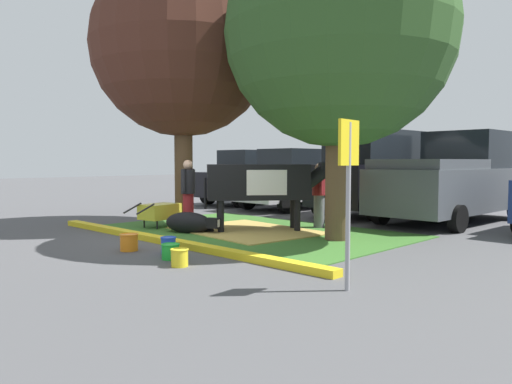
{
  "coord_description": "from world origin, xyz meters",
  "views": [
    {
      "loc": [
        8.36,
        -6.4,
        1.62
      ],
      "look_at": [
        0.38,
        1.74,
        0.9
      ],
      "focal_mm": 34.65,
      "sensor_mm": 36.0,
      "label": 1
    }
  ],
  "objects": [
    {
      "name": "wheelbarrow",
      "position": [
        -1.63,
        0.47,
        0.39
      ],
      "size": [
        0.75,
        1.62,
        0.63
      ],
      "color": "gold",
      "rests_on": "ground"
    },
    {
      "name": "shade_tree_right",
      "position": [
        2.55,
        1.9,
        4.17
      ],
      "size": [
        4.6,
        4.6,
        6.49
      ],
      "color": "brown",
      "rests_on": "ground"
    },
    {
      "name": "suv_black",
      "position": [
        0.56,
        6.75,
        1.27
      ],
      "size": [
        2.27,
        4.67,
        2.52
      ],
      "color": "black",
      "rests_on": "ground"
    },
    {
      "name": "sedan_blue",
      "position": [
        -4.82,
        6.84,
        0.98
      ],
      "size": [
        2.16,
        4.47,
        2.02
      ],
      "color": "black",
      "rests_on": "ground"
    },
    {
      "name": "person_handler",
      "position": [
        -1.04,
        0.86,
        0.88
      ],
      "size": [
        0.34,
        0.49,
        1.64
      ],
      "color": "maroon",
      "rests_on": "ground"
    },
    {
      "name": "grass_island",
      "position": [
        0.43,
        1.54,
        0.01
      ],
      "size": [
        6.89,
        4.41,
        0.02
      ],
      "primitive_type": "cube",
      "color": "#386B28",
      "rests_on": "ground"
    },
    {
      "name": "bucket_yellow",
      "position": [
        2.29,
        -1.88,
        0.14
      ],
      "size": [
        0.28,
        0.28,
        0.28
      ],
      "color": "yellow",
      "rests_on": "ground"
    },
    {
      "name": "person_visitor_near",
      "position": [
        1.16,
        3.11,
        0.84
      ],
      "size": [
        0.42,
        0.39,
        1.56
      ],
      "color": "slate",
      "rests_on": "ground"
    },
    {
      "name": "bucket_green",
      "position": [
        1.72,
        -1.65,
        0.14
      ],
      "size": [
        0.31,
        0.31,
        0.26
      ],
      "color": "green",
      "rests_on": "ground"
    },
    {
      "name": "hay_bedding",
      "position": [
        0.38,
        1.44,
        0.03
      ],
      "size": [
        3.44,
        2.72,
        0.04
      ],
      "primitive_type": "cube",
      "rotation": [
        0.0,
        0.0,
        -0.11
      ],
      "color": "tan",
      "rests_on": "ground"
    },
    {
      "name": "shade_tree_left",
      "position": [
        -1.7,
        1.24,
        4.47
      ],
      "size": [
        4.53,
        4.53,
        6.76
      ],
      "color": "#4C3823",
      "rests_on": "ground"
    },
    {
      "name": "ground_plane",
      "position": [
        0.0,
        0.0,
        0.0
      ],
      "size": [
        80.0,
        80.0,
        0.0
      ],
      "primitive_type": "plane",
      "color": "#4C4C4F"
    },
    {
      "name": "curb_yellow",
      "position": [
        0.43,
        -0.81,
        0.06
      ],
      "size": [
        8.09,
        0.24,
        0.12
      ],
      "primitive_type": "cube",
      "color": "yellow",
      "rests_on": "ground"
    },
    {
      "name": "pickup_truck_maroon",
      "position": [
        2.94,
        6.57,
        1.11
      ],
      "size": [
        2.39,
        5.48,
        2.42
      ],
      "color": "#4C5156",
      "rests_on": "ground"
    },
    {
      "name": "parking_sign",
      "position": [
        4.92,
        -1.27,
        1.5
      ],
      "size": [
        0.07,
        0.44,
        2.12
      ],
      "color": "#99999E",
      "rests_on": "ground"
    },
    {
      "name": "bucket_blue",
      "position": [
        1.28,
        -1.37,
        0.15
      ],
      "size": [
        0.28,
        0.28,
        0.29
      ],
      "color": "blue",
      "rests_on": "ground"
    },
    {
      "name": "sedan_silver",
      "position": [
        -2.39,
        6.51,
        0.98
      ],
      "size": [
        2.16,
        4.47,
        2.02
      ],
      "color": "silver",
      "rests_on": "ground"
    },
    {
      "name": "bucket_orange",
      "position": [
        0.55,
        -1.71,
        0.16
      ],
      "size": [
        0.34,
        0.34,
        0.31
      ],
      "color": "orange",
      "rests_on": "ground"
    },
    {
      "name": "calf_lying",
      "position": [
        -0.35,
        0.37,
        0.24
      ],
      "size": [
        1.32,
        0.89,
        0.48
      ],
      "color": "black",
      "rests_on": "ground"
    },
    {
      "name": "cow_holstein",
      "position": [
        0.61,
        1.72,
        1.13
      ],
      "size": [
        2.25,
        2.68,
        1.58
      ],
      "color": "black",
      "rests_on": "ground"
    }
  ]
}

